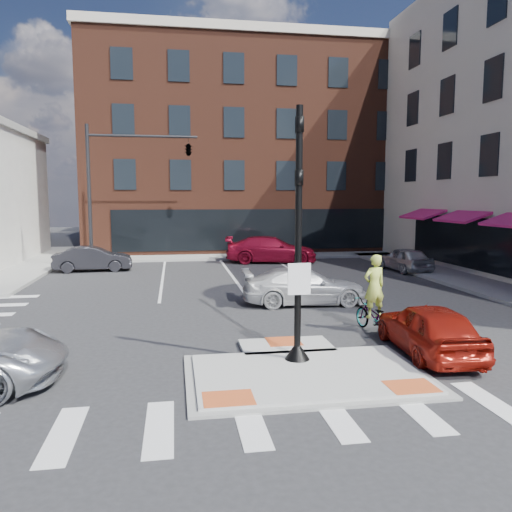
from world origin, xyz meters
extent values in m
plane|color=#28282B|center=(0.00, 0.00, 0.00)|extent=(120.00, 120.00, 0.00)
cube|color=gray|center=(0.00, -0.50, 0.03)|extent=(5.40, 3.60, 0.06)
cube|color=#A8A8A3|center=(0.00, -0.50, 0.06)|extent=(5.00, 3.20, 0.12)
cube|color=#A8A8A3|center=(0.00, 1.60, 0.06)|extent=(2.40, 1.40, 0.12)
cube|color=#CE5224|center=(-1.90, -1.70, 0.12)|extent=(1.00, 0.80, 0.01)
cube|color=#CE5224|center=(1.90, -1.70, 0.12)|extent=(1.00, 0.80, 0.01)
cube|color=#CE5224|center=(0.00, 1.90, 0.12)|extent=(0.90, 0.90, 0.01)
cube|color=gray|center=(-11.00, 20.00, 0.07)|extent=(3.00, 20.00, 0.15)
cube|color=gray|center=(10.80, 10.00, 0.07)|extent=(3.00, 24.00, 0.15)
cube|color=gray|center=(3.00, 22.00, 0.07)|extent=(26.00, 3.00, 0.15)
cube|color=#4F2518|center=(3.00, 32.00, 7.50)|extent=(24.00, 18.00, 15.00)
cube|color=#BDB6A1|center=(3.00, 32.00, 15.20)|extent=(24.40, 18.40, 0.60)
cube|color=black|center=(3.00, 23.00, 1.80)|extent=(20.00, 0.12, 2.80)
cube|color=black|center=(12.00, 10.00, 1.70)|extent=(0.12, 16.00, 2.60)
cube|color=#D71C6F|center=(11.30, 10.00, 3.05)|extent=(1.46, 3.00, 0.58)
cube|color=#D71C6F|center=(11.30, 16.00, 3.05)|extent=(1.46, 3.00, 0.58)
cube|color=slate|center=(-4.00, 52.00, 5.00)|extent=(10.00, 12.00, 10.00)
cube|color=brown|center=(9.00, 54.00, 6.00)|extent=(12.00, 12.00, 12.00)
cone|color=black|center=(0.00, 0.40, 0.34)|extent=(0.60, 0.60, 0.45)
cylinder|color=black|center=(0.00, 0.40, 3.20)|extent=(0.16, 0.16, 5.80)
cube|color=white|center=(0.00, 0.28, 2.10)|extent=(0.55, 0.04, 0.75)
imported|color=black|center=(0.00, 0.40, 5.30)|extent=(0.18, 0.22, 1.10)
imported|color=black|center=(0.00, 0.40, 4.10)|extent=(0.18, 0.22, 1.10)
cylinder|color=black|center=(-7.50, 18.00, 4.00)|extent=(0.20, 0.20, 8.00)
cylinder|color=black|center=(-4.50, 18.00, 7.40)|extent=(6.00, 0.14, 0.14)
imported|color=black|center=(-2.00, 18.00, 6.80)|extent=(0.48, 2.24, 0.90)
imported|color=maroon|center=(3.50, 0.59, 0.67)|extent=(1.85, 4.05, 1.35)
imported|color=silver|center=(1.92, 7.00, 0.68)|extent=(4.76, 2.12, 1.36)
imported|color=#242428|center=(-7.29, 17.11, 0.68)|extent=(4.20, 1.68, 1.36)
imported|color=silver|center=(9.50, 14.34, 0.66)|extent=(1.90, 4.00, 1.32)
imported|color=maroon|center=(3.00, 19.11, 0.81)|extent=(5.87, 3.12, 1.62)
imported|color=#3F3F44|center=(2.93, 2.80, 0.49)|extent=(1.00, 1.97, 0.99)
imported|color=#B2C947|center=(2.93, 2.80, 1.40)|extent=(0.76, 0.58, 1.89)
camera|label=1|loc=(-2.87, -10.97, 4.00)|focal=35.00mm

